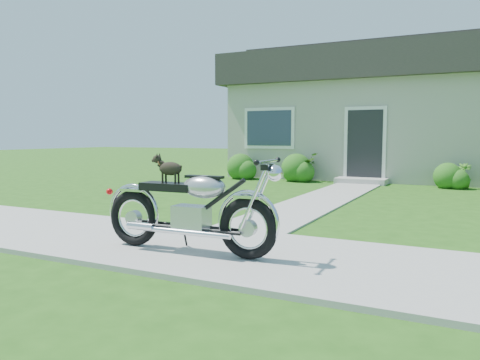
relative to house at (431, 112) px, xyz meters
name	(u,v)px	position (x,y,z in m)	size (l,w,h in m)	color
ground	(327,265)	(0.00, -11.99, -2.16)	(80.00, 80.00, 0.00)	#235114
sidewalk	(327,263)	(0.00, -11.99, -2.14)	(24.00, 2.20, 0.04)	#9E9B93
walkway	(325,198)	(-1.50, -6.99, -2.14)	(1.20, 8.00, 0.03)	#9E9B93
house	(431,112)	(0.00, 0.00, 0.00)	(12.60, 7.03, 4.50)	#B6B3A4
shrub_row	(433,173)	(0.38, -3.49, -1.77)	(10.98, 1.04, 1.04)	#275E19
potted_plant_left	(305,167)	(-3.14, -3.44, -1.73)	(0.77, 0.67, 0.85)	#2E5817
potted_plant_right	(463,176)	(1.11, -3.44, -1.83)	(0.37, 0.37, 0.66)	#346E1E
motorcycle_with_dog	(191,209)	(-1.48, -12.32, -1.62)	(2.22, 0.60, 1.09)	black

